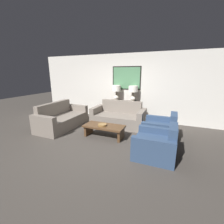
# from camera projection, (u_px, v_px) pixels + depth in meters

# --- Properties ---
(ground_plane) EXTENTS (20.00, 20.00, 0.00)m
(ground_plane) POSITION_uv_depth(u_px,v_px,m) (100.00, 141.00, 4.30)
(ground_plane) COLOR #3D3833
(back_wall) EXTENTS (7.98, 0.12, 2.65)m
(back_wall) POSITION_uv_depth(u_px,v_px,m) (127.00, 87.00, 6.15)
(back_wall) COLOR beige
(back_wall) RESTS_ON ground_plane
(console_table) EXTENTS (1.25, 0.38, 0.80)m
(console_table) POSITION_uv_depth(u_px,v_px,m) (124.00, 111.00, 6.14)
(console_table) COLOR #332319
(console_table) RESTS_ON ground_plane
(table_lamp_left) EXTENTS (0.36, 0.36, 0.62)m
(table_lamp_left) POSITION_uv_depth(u_px,v_px,m) (116.00, 90.00, 6.06)
(table_lamp_left) COLOR silver
(table_lamp_left) RESTS_ON console_table
(table_lamp_right) EXTENTS (0.36, 0.36, 0.62)m
(table_lamp_right) POSITION_uv_depth(u_px,v_px,m) (133.00, 91.00, 5.80)
(table_lamp_right) COLOR silver
(table_lamp_right) RESTS_ON console_table
(couch_by_back_wall) EXTENTS (1.93, 0.92, 0.88)m
(couch_by_back_wall) POSITION_uv_depth(u_px,v_px,m) (119.00, 117.00, 5.58)
(couch_by_back_wall) COLOR slate
(couch_by_back_wall) RESTS_ON ground_plane
(couch_by_side) EXTENTS (0.92, 1.93, 0.88)m
(couch_by_side) POSITION_uv_depth(u_px,v_px,m) (62.00, 119.00, 5.38)
(couch_by_side) COLOR slate
(couch_by_side) RESTS_ON ground_plane
(coffee_table) EXTENTS (1.22, 0.55, 0.37)m
(coffee_table) POSITION_uv_depth(u_px,v_px,m) (104.00, 128.00, 4.53)
(coffee_table) COLOR #4C331E
(coffee_table) RESTS_ON ground_plane
(decorative_bowl) EXTENTS (0.26, 0.26, 0.06)m
(decorative_bowl) POSITION_uv_depth(u_px,v_px,m) (102.00, 125.00, 4.47)
(decorative_bowl) COLOR olive
(decorative_bowl) RESTS_ON coffee_table
(armchair_near_back_wall) EXTENTS (0.91, 0.90, 0.80)m
(armchair_near_back_wall) POSITION_uv_depth(u_px,v_px,m) (160.00, 130.00, 4.42)
(armchair_near_back_wall) COLOR navy
(armchair_near_back_wall) RESTS_ON ground_plane
(armchair_near_camera) EXTENTS (0.91, 0.90, 0.80)m
(armchair_near_camera) POSITION_uv_depth(u_px,v_px,m) (156.00, 145.00, 3.47)
(armchair_near_camera) COLOR navy
(armchair_near_camera) RESTS_ON ground_plane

